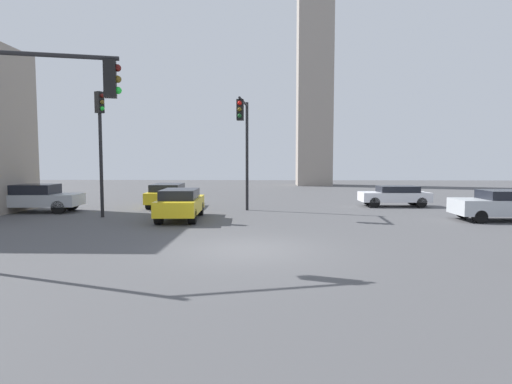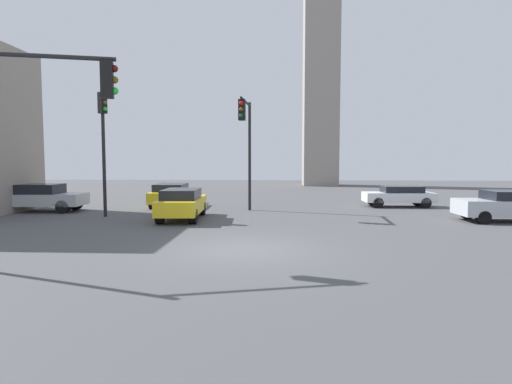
{
  "view_description": "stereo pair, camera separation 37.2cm",
  "coord_description": "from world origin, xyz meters",
  "px_view_note": "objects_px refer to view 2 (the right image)",
  "views": [
    {
      "loc": [
        0.62,
        -12.46,
        2.69
      ],
      "look_at": [
        0.14,
        3.93,
        1.47
      ],
      "focal_mm": 28.97,
      "sensor_mm": 36.0,
      "label": 1
    },
    {
      "loc": [
        0.99,
        -12.45,
        2.69
      ],
      "look_at": [
        0.14,
        3.93,
        1.47
      ],
      "focal_mm": 28.97,
      "sensor_mm": 36.0,
      "label": 2
    }
  ],
  "objects_px": {
    "traffic_light_0": "(246,132)",
    "car_4": "(399,196)",
    "traffic_light_1": "(20,106)",
    "traffic_light_3": "(103,132)",
    "car_1": "(182,203)",
    "car_2": "(172,194)",
    "car_3": "(39,197)",
    "car_0": "(512,205)"
  },
  "relations": [
    {
      "from": "traffic_light_3",
      "to": "car_0",
      "type": "relative_size",
      "value": 1.31
    },
    {
      "from": "car_1",
      "to": "car_4",
      "type": "bearing_deg",
      "value": -65.88
    },
    {
      "from": "traffic_light_0",
      "to": "car_4",
      "type": "distance_m",
      "value": 10.1
    },
    {
      "from": "traffic_light_3",
      "to": "traffic_light_0",
      "type": "bearing_deg",
      "value": 45.07
    },
    {
      "from": "traffic_light_3",
      "to": "car_0",
      "type": "distance_m",
      "value": 19.15
    },
    {
      "from": "traffic_light_1",
      "to": "traffic_light_3",
      "type": "xyz_separation_m",
      "value": [
        -1.57,
        8.9,
        -0.02
      ]
    },
    {
      "from": "car_3",
      "to": "car_4",
      "type": "xyz_separation_m",
      "value": [
        20.0,
        3.37,
        -0.12
      ]
    },
    {
      "from": "car_1",
      "to": "car_2",
      "type": "xyz_separation_m",
      "value": [
        -1.93,
        5.58,
        -0.03
      ]
    },
    {
      "from": "traffic_light_3",
      "to": "car_1",
      "type": "height_order",
      "value": "traffic_light_3"
    },
    {
      "from": "traffic_light_0",
      "to": "car_1",
      "type": "height_order",
      "value": "traffic_light_0"
    },
    {
      "from": "traffic_light_1",
      "to": "car_4",
      "type": "bearing_deg",
      "value": 30.67
    },
    {
      "from": "car_0",
      "to": "car_1",
      "type": "height_order",
      "value": "car_1"
    },
    {
      "from": "car_0",
      "to": "car_4",
      "type": "relative_size",
      "value": 1.13
    },
    {
      "from": "traffic_light_3",
      "to": "car_0",
      "type": "height_order",
      "value": "traffic_light_3"
    },
    {
      "from": "traffic_light_1",
      "to": "car_3",
      "type": "xyz_separation_m",
      "value": [
        -6.0,
        10.77,
        -3.35
      ]
    },
    {
      "from": "traffic_light_1",
      "to": "car_2",
      "type": "distance_m",
      "value": 14.17
    },
    {
      "from": "traffic_light_3",
      "to": "car_2",
      "type": "distance_m",
      "value": 6.25
    },
    {
      "from": "car_3",
      "to": "car_4",
      "type": "relative_size",
      "value": 1.17
    },
    {
      "from": "traffic_light_1",
      "to": "car_2",
      "type": "height_order",
      "value": "traffic_light_1"
    },
    {
      "from": "traffic_light_1",
      "to": "car_1",
      "type": "distance_m",
      "value": 9.15
    },
    {
      "from": "traffic_light_0",
      "to": "car_0",
      "type": "xyz_separation_m",
      "value": [
        12.1,
        -2.5,
        -3.45
      ]
    },
    {
      "from": "traffic_light_0",
      "to": "car_2",
      "type": "relative_size",
      "value": 1.25
    },
    {
      "from": "traffic_light_1",
      "to": "car_1",
      "type": "height_order",
      "value": "traffic_light_1"
    },
    {
      "from": "traffic_light_0",
      "to": "car_0",
      "type": "bearing_deg",
      "value": 82.58
    },
    {
      "from": "car_2",
      "to": "car_4",
      "type": "height_order",
      "value": "car_2"
    },
    {
      "from": "traffic_light_0",
      "to": "car_4",
      "type": "xyz_separation_m",
      "value": [
        8.84,
        3.39,
        -3.52
      ]
    },
    {
      "from": "car_0",
      "to": "car_1",
      "type": "relative_size",
      "value": 1.05
    },
    {
      "from": "traffic_light_3",
      "to": "car_2",
      "type": "xyz_separation_m",
      "value": [
        2.02,
        4.85,
        -3.38
      ]
    },
    {
      "from": "car_2",
      "to": "car_3",
      "type": "height_order",
      "value": "car_3"
    },
    {
      "from": "traffic_light_0",
      "to": "traffic_light_1",
      "type": "bearing_deg",
      "value": -21.42
    },
    {
      "from": "traffic_light_0",
      "to": "car_1",
      "type": "bearing_deg",
      "value": -43.03
    },
    {
      "from": "traffic_light_3",
      "to": "car_0",
      "type": "bearing_deg",
      "value": 27.78
    },
    {
      "from": "traffic_light_0",
      "to": "traffic_light_3",
      "type": "height_order",
      "value": "traffic_light_3"
    },
    {
      "from": "traffic_light_3",
      "to": "car_4",
      "type": "xyz_separation_m",
      "value": [
        15.58,
        5.23,
        -3.45
      ]
    },
    {
      "from": "car_1",
      "to": "traffic_light_3",
      "type": "bearing_deg",
      "value": 76.42
    },
    {
      "from": "car_1",
      "to": "car_3",
      "type": "height_order",
      "value": "car_3"
    },
    {
      "from": "traffic_light_0",
      "to": "car_3",
      "type": "xyz_separation_m",
      "value": [
        -11.17,
        0.03,
        -3.4
      ]
    },
    {
      "from": "car_2",
      "to": "traffic_light_1",
      "type": "bearing_deg",
      "value": 175.47
    },
    {
      "from": "car_1",
      "to": "car_3",
      "type": "bearing_deg",
      "value": 69.69
    },
    {
      "from": "car_1",
      "to": "car_3",
      "type": "distance_m",
      "value": 8.77
    },
    {
      "from": "car_1",
      "to": "car_4",
      "type": "distance_m",
      "value": 13.07
    },
    {
      "from": "car_0",
      "to": "car_3",
      "type": "bearing_deg",
      "value": -5.6
    }
  ]
}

